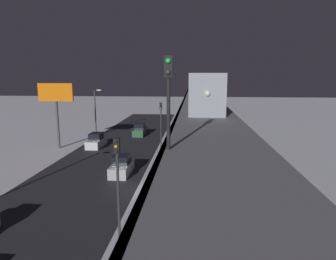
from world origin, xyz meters
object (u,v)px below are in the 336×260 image
at_px(sedan_green, 140,130).
at_px(traffic_light_mid, 161,119).
at_px(traffic_light_near, 118,176).
at_px(sedan_silver, 122,166).
at_px(rail_signal, 168,87).
at_px(commercial_billboard, 56,99).
at_px(subway_train, 201,86).
at_px(sedan_white, 96,141).

distance_m(sedan_green, traffic_light_mid, 11.65).
bearing_deg(traffic_light_near, sedan_silver, -76.90).
relative_size(rail_signal, traffic_light_mid, 0.62).
bearing_deg(commercial_billboard, sedan_silver, 138.13).
bearing_deg(sedan_silver, commercial_billboard, 138.13).
xyz_separation_m(subway_train, sedan_green, (10.04, -7.66, -7.66)).
distance_m(rail_signal, sedan_green, 38.07).
height_order(rail_signal, sedan_silver, rail_signal).
height_order(sedan_green, traffic_light_mid, traffic_light_mid).
bearing_deg(sedan_silver, subway_train, 57.00).
distance_m(sedan_silver, traffic_light_mid, 11.18).
bearing_deg(sedan_silver, sedan_green, 95.05).
distance_m(traffic_light_mid, commercial_billboard, 14.47).
xyz_separation_m(sedan_white, sedan_silver, (-6.40, 11.33, 0.00)).
bearing_deg(sedan_green, traffic_light_near, -81.85).
height_order(rail_signal, traffic_light_mid, rail_signal).
bearing_deg(sedan_silver, sedan_white, 119.45).
height_order(sedan_green, commercial_billboard, commercial_billboard).
xyz_separation_m(sedan_green, commercial_billboard, (9.53, 10.19, 6.04)).
bearing_deg(sedan_white, traffic_light_near, 111.34).
height_order(sedan_silver, traffic_light_mid, traffic_light_mid).
relative_size(sedan_green, traffic_light_near, 0.72).
distance_m(subway_train, sedan_green, 14.77).
bearing_deg(sedan_green, subway_train, -37.33).
bearing_deg(traffic_light_near, traffic_light_mid, -90.00).
height_order(sedan_green, sedan_silver, same).
relative_size(sedan_green, sedan_silver, 1.12).
relative_size(subway_train, sedan_silver, 8.91).
bearing_deg(sedan_white, sedan_green, -117.03).
relative_size(sedan_silver, traffic_light_mid, 0.65).
xyz_separation_m(subway_train, rail_signal, (2.12, 28.57, 0.95)).
height_order(subway_train, sedan_green, subway_train).
bearing_deg(commercial_billboard, sedan_white, -166.56).
relative_size(rail_signal, sedan_green, 0.86).
bearing_deg(traffic_light_near, sedan_white, -68.66).
xyz_separation_m(traffic_light_mid, commercial_billboard, (14.23, 0.09, 2.63)).
xyz_separation_m(subway_train, commercial_billboard, (19.57, 2.54, -1.62)).
relative_size(sedan_white, commercial_billboard, 0.50).
distance_m(rail_signal, traffic_light_mid, 26.84).
relative_size(subway_train, sedan_green, 7.95).
height_order(subway_train, sedan_silver, subway_train).
height_order(traffic_light_mid, commercial_billboard, commercial_billboard).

